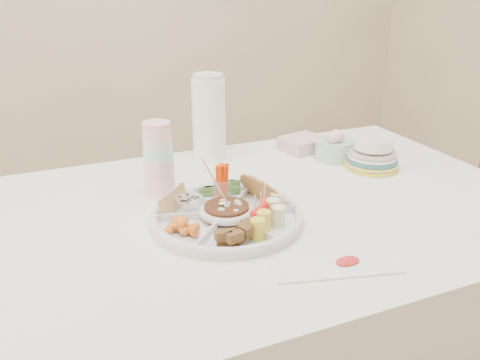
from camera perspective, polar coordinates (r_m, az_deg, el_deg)
name	(u,v)px	position (r m, az deg, el deg)	size (l,w,h in m)	color
dining_table	(262,318)	(1.59, 2.46, -15.27)	(1.52, 1.02, 0.76)	white
chair	(464,194)	(2.11, 23.86, -1.42)	(0.47, 0.47, 1.13)	brown
party_tray	(227,214)	(1.28, -1.51, -3.83)	(0.38, 0.38, 0.04)	silver
bean_dip	(227,211)	(1.28, -1.51, -3.53)	(0.11, 0.11, 0.04)	#522E1F
tortillas	(265,193)	(1.35, 2.83, -1.46)	(0.10, 0.10, 0.06)	#9E7348
carrot_cucumber	(220,179)	(1.39, -2.27, 0.06)	(0.10, 0.10, 0.09)	#DE3600
pita_raisins	(180,199)	(1.33, -6.74, -2.09)	(0.10, 0.10, 0.06)	#E2B47A
cherries	(183,224)	(1.21, -6.38, -4.96)	(0.10, 0.10, 0.04)	orange
granola_chunks	(235,233)	(1.16, -0.62, -6.03)	(0.10, 0.10, 0.04)	brown
banana_tomato	(276,209)	(1.23, 4.11, -3.24)	(0.11, 0.11, 0.09)	#F6D887
cup_stack	(158,153)	(1.44, -9.18, 2.96)	(0.09, 0.09, 0.24)	#BEBEBE
thermos	(209,116)	(1.70, -3.51, 7.17)	(0.11, 0.11, 0.29)	white
flower_bowl	(335,145)	(1.74, 10.65, 3.93)	(0.13, 0.13, 0.10)	#B1E5C6
napkin_stack	(303,144)	(1.82, 7.04, 4.06)	(0.14, 0.12, 0.05)	beige
plate_stack	(373,151)	(1.68, 14.68, 3.12)	(0.17, 0.17, 0.11)	#F7EE56
placemat	(336,266)	(1.13, 10.68, -9.51)	(0.28, 0.09, 0.01)	white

